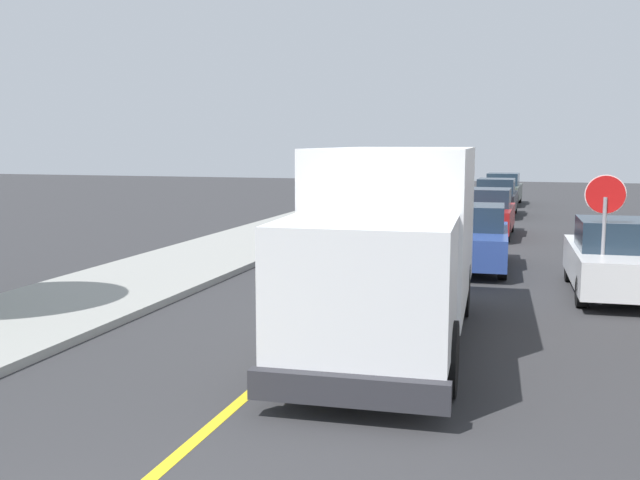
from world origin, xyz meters
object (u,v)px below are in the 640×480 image
object	(u,v)px
box_truck	(394,235)
parked_car_mid	(486,214)
parked_car_far	(496,198)
parked_car_near	(472,239)
parked_car_furthest	(503,190)
parked_van_across	(615,259)
stop_sign	(605,214)

from	to	relation	value
box_truck	parked_car_mid	distance (m)	14.48
parked_car_far	parked_car_mid	bearing A→B (deg)	-89.17
parked_car_near	parked_car_mid	size ratio (longest dim) A/B	1.01
box_truck	parked_car_furthest	xyz separation A→B (m)	(0.44, 28.08, -0.97)
parked_car_mid	parked_van_across	xyz separation A→B (m)	(3.38, -9.57, 0.00)
parked_car_far	stop_sign	distance (m)	18.30
parked_car_far	stop_sign	size ratio (longest dim) A/B	1.67
box_truck	parked_car_furthest	world-z (taller)	box_truck
parked_car_near	parked_van_across	xyz separation A→B (m)	(3.26, -2.58, 0.00)
parked_car_near	stop_sign	xyz separation A→B (m)	(2.91, -3.57, 1.06)
parked_car_mid	parked_car_far	bearing A→B (deg)	90.83
box_truck	parked_car_near	world-z (taller)	box_truck
parked_car_far	parked_van_across	xyz separation A→B (m)	(3.49, -17.00, 0.00)
box_truck	parked_car_mid	xyz separation A→B (m)	(0.53, 14.44, -0.97)
parked_car_near	parked_car_far	world-z (taller)	same
parked_car_mid	stop_sign	size ratio (longest dim) A/B	1.67
parked_van_across	stop_sign	size ratio (longest dim) A/B	1.69
stop_sign	parked_van_across	bearing A→B (deg)	70.63
box_truck	parked_van_across	distance (m)	6.33
box_truck	parked_van_across	bearing A→B (deg)	51.22
parked_car_near	parked_van_across	size ratio (longest dim) A/B	1.00
box_truck	parked_van_across	world-z (taller)	box_truck
parked_car_far	parked_van_across	bearing A→B (deg)	-78.41
parked_car_near	stop_sign	world-z (taller)	stop_sign
parked_car_furthest	parked_car_mid	bearing A→B (deg)	-89.62
box_truck	parked_car_far	world-z (taller)	box_truck
box_truck	parked_car_near	size ratio (longest dim) A/B	1.63
parked_car_near	parked_van_across	distance (m)	4.16
parked_car_mid	parked_van_across	distance (m)	10.15
parked_car_mid	stop_sign	xyz separation A→B (m)	(3.03, -10.56, 1.06)
parked_car_furthest	parked_van_across	size ratio (longest dim) A/B	1.00
parked_car_mid	parked_car_furthest	distance (m)	13.64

